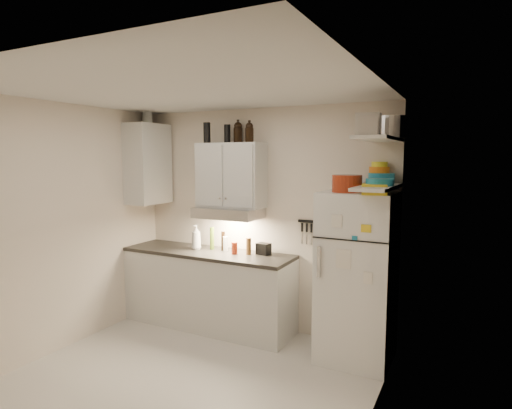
% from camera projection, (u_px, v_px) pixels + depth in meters
% --- Properties ---
extents(floor, '(3.20, 3.00, 0.02)m').
position_uv_depth(floor, '(187.00, 383.00, 3.89)').
color(floor, beige).
rests_on(floor, ground).
extents(ceiling, '(3.20, 3.00, 0.02)m').
position_uv_depth(ceiling, '(181.00, 89.00, 3.60)').
color(ceiling, silver).
rests_on(ceiling, ground).
extents(back_wall, '(3.20, 0.02, 2.60)m').
position_uv_depth(back_wall, '(261.00, 219.00, 5.08)').
color(back_wall, beige).
rests_on(back_wall, ground).
extents(left_wall, '(0.02, 3.00, 2.60)m').
position_uv_depth(left_wall, '(59.00, 228.00, 4.47)').
color(left_wall, beige).
rests_on(left_wall, ground).
extents(right_wall, '(0.02, 3.00, 2.60)m').
position_uv_depth(right_wall, '(369.00, 262.00, 3.01)').
color(right_wall, beige).
rests_on(right_wall, ground).
extents(base_cabinet, '(2.10, 0.60, 0.88)m').
position_uv_depth(base_cabinet, '(208.00, 290.00, 5.15)').
color(base_cabinet, silver).
rests_on(base_cabinet, floor).
extents(countertop, '(2.10, 0.62, 0.04)m').
position_uv_depth(countertop, '(208.00, 253.00, 5.10)').
color(countertop, '#292723').
rests_on(countertop, base_cabinet).
extents(upper_cabinet, '(0.80, 0.33, 0.75)m').
position_uv_depth(upper_cabinet, '(231.00, 175.00, 5.00)').
color(upper_cabinet, silver).
rests_on(upper_cabinet, back_wall).
extents(side_cabinet, '(0.33, 0.55, 1.00)m').
position_uv_depth(side_cabinet, '(148.00, 164.00, 5.38)').
color(side_cabinet, silver).
rests_on(side_cabinet, left_wall).
extents(range_hood, '(0.76, 0.46, 0.12)m').
position_uv_depth(range_hood, '(229.00, 213.00, 4.99)').
color(range_hood, silver).
rests_on(range_hood, back_wall).
extents(fridge, '(0.70, 0.68, 1.70)m').
position_uv_depth(fridge, '(357.00, 277.00, 4.25)').
color(fridge, white).
rests_on(fridge, floor).
extents(shelf_hi, '(0.30, 0.95, 0.03)m').
position_uv_depth(shelf_hi, '(379.00, 139.00, 3.89)').
color(shelf_hi, silver).
rests_on(shelf_hi, right_wall).
extents(shelf_lo, '(0.30, 0.95, 0.03)m').
position_uv_depth(shelf_lo, '(378.00, 187.00, 3.94)').
color(shelf_lo, silver).
rests_on(shelf_lo, right_wall).
extents(knife_strip, '(0.42, 0.02, 0.03)m').
position_uv_depth(knife_strip, '(316.00, 222.00, 4.74)').
color(knife_strip, black).
rests_on(knife_strip, back_wall).
extents(dutch_oven, '(0.37, 0.37, 0.17)m').
position_uv_depth(dutch_oven, '(347.00, 184.00, 4.10)').
color(dutch_oven, maroon).
rests_on(dutch_oven, fridge).
extents(book_stack, '(0.27, 0.31, 0.09)m').
position_uv_depth(book_stack, '(374.00, 189.00, 3.86)').
color(book_stack, yellow).
rests_on(book_stack, fridge).
extents(spice_jar, '(0.06, 0.06, 0.09)m').
position_uv_depth(spice_jar, '(367.00, 187.00, 4.12)').
color(spice_jar, silver).
rests_on(spice_jar, fridge).
extents(stock_pot, '(0.36, 0.36, 0.21)m').
position_uv_depth(stock_pot, '(392.00, 127.00, 4.11)').
color(stock_pot, silver).
rests_on(stock_pot, shelf_hi).
extents(tin_a, '(0.22, 0.20, 0.21)m').
position_uv_depth(tin_a, '(368.00, 125.00, 3.80)').
color(tin_a, '#AAAAAD').
rests_on(tin_a, shelf_hi).
extents(tin_b, '(0.18, 0.18, 0.16)m').
position_uv_depth(tin_b, '(369.00, 127.00, 3.65)').
color(tin_b, '#AAAAAD').
rests_on(tin_b, shelf_hi).
extents(bowl_teal, '(0.25, 0.25, 0.10)m').
position_uv_depth(bowl_teal, '(381.00, 178.00, 4.25)').
color(bowl_teal, teal).
rests_on(bowl_teal, shelf_lo).
extents(bowl_orange, '(0.20, 0.20, 0.06)m').
position_uv_depth(bowl_orange, '(379.00, 170.00, 4.32)').
color(bowl_orange, orange).
rests_on(bowl_orange, bowl_teal).
extents(bowl_yellow, '(0.16, 0.16, 0.05)m').
position_uv_depth(bowl_yellow, '(380.00, 164.00, 4.31)').
color(bowl_yellow, yellow).
rests_on(bowl_yellow, bowl_orange).
extents(plates, '(0.30, 0.30, 0.06)m').
position_uv_depth(plates, '(380.00, 182.00, 3.93)').
color(plates, teal).
rests_on(plates, shelf_lo).
extents(growler_a, '(0.11, 0.11, 0.25)m').
position_uv_depth(growler_a, '(238.00, 132.00, 4.99)').
color(growler_a, black).
rests_on(growler_a, upper_cabinet).
extents(growler_b, '(0.11, 0.11, 0.23)m').
position_uv_depth(growler_b, '(249.00, 132.00, 4.78)').
color(growler_b, black).
rests_on(growler_b, upper_cabinet).
extents(thermos_a, '(0.10, 0.10, 0.22)m').
position_uv_depth(thermos_a, '(227.00, 134.00, 5.04)').
color(thermos_a, black).
rests_on(thermos_a, upper_cabinet).
extents(thermos_b, '(0.09, 0.09, 0.24)m').
position_uv_depth(thermos_b, '(207.00, 133.00, 5.02)').
color(thermos_b, black).
rests_on(thermos_b, upper_cabinet).
extents(side_jar, '(0.12, 0.12, 0.16)m').
position_uv_depth(side_jar, '(147.00, 118.00, 5.37)').
color(side_jar, silver).
rests_on(side_jar, side_cabinet).
extents(soap_bottle, '(0.13, 0.13, 0.34)m').
position_uv_depth(soap_bottle, '(196.00, 236.00, 5.18)').
color(soap_bottle, silver).
rests_on(soap_bottle, countertop).
extents(pepper_mill, '(0.06, 0.06, 0.19)m').
position_uv_depth(pepper_mill, '(249.00, 246.00, 4.91)').
color(pepper_mill, brown).
rests_on(pepper_mill, countertop).
extents(oil_bottle, '(0.06, 0.06, 0.27)m').
position_uv_depth(oil_bottle, '(212.00, 238.00, 5.18)').
color(oil_bottle, '#465E17').
rests_on(oil_bottle, countertop).
extents(vinegar_bottle, '(0.06, 0.06, 0.23)m').
position_uv_depth(vinegar_bottle, '(223.00, 241.00, 5.12)').
color(vinegar_bottle, black).
rests_on(vinegar_bottle, countertop).
extents(clear_bottle, '(0.06, 0.06, 0.17)m').
position_uv_depth(clear_bottle, '(225.00, 244.00, 5.09)').
color(clear_bottle, silver).
rests_on(clear_bottle, countertop).
extents(red_jar, '(0.09, 0.09, 0.14)m').
position_uv_depth(red_jar, '(234.00, 248.00, 4.93)').
color(red_jar, maroon).
rests_on(red_jar, countertop).
extents(caddy, '(0.17, 0.14, 0.13)m').
position_uv_depth(caddy, '(264.00, 249.00, 4.92)').
color(caddy, black).
rests_on(caddy, countertop).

